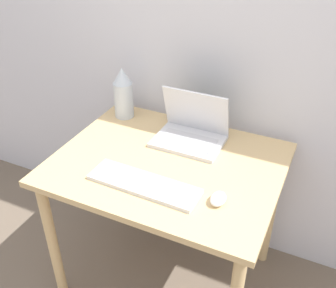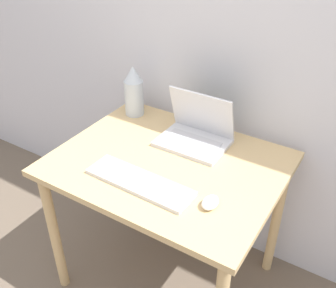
# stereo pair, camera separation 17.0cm
# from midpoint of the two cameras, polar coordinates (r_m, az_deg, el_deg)

# --- Properties ---
(wall_back) EXTENTS (6.00, 0.05, 2.50)m
(wall_back) POSITION_cam_midpoint_polar(r_m,az_deg,el_deg) (1.93, 3.37, 16.36)
(wall_back) COLOR silver
(wall_back) RESTS_ON ground_plane
(desk) EXTENTS (1.01, 0.79, 0.78)m
(desk) POSITION_cam_midpoint_polar(r_m,az_deg,el_deg) (1.83, -2.74, -5.33)
(desk) COLOR tan
(desk) RESTS_ON ground_plane
(laptop) EXTENTS (0.32, 0.24, 0.25)m
(laptop) POSITION_cam_midpoint_polar(r_m,az_deg,el_deg) (1.88, 0.81, 1.88)
(laptop) COLOR silver
(laptop) RESTS_ON desk
(keyboard) EXTENTS (0.48, 0.15, 0.02)m
(keyboard) POSITION_cam_midpoint_polar(r_m,az_deg,el_deg) (1.63, -6.53, -5.91)
(keyboard) COLOR silver
(keyboard) RESTS_ON desk
(mouse) EXTENTS (0.06, 0.09, 0.04)m
(mouse) POSITION_cam_midpoint_polar(r_m,az_deg,el_deg) (1.54, 4.16, -8.06)
(mouse) COLOR white
(mouse) RESTS_ON desk
(vase) EXTENTS (0.10, 0.10, 0.27)m
(vase) POSITION_cam_midpoint_polar(r_m,az_deg,el_deg) (2.08, -8.86, 7.23)
(vase) COLOR silver
(vase) RESTS_ON desk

